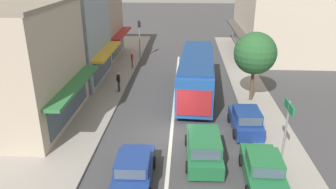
{
  "coord_description": "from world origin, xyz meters",
  "views": [
    {
      "loc": [
        0.78,
        -17.79,
        9.93
      ],
      "look_at": [
        -0.41,
        3.67,
        1.2
      ],
      "focal_mm": 35.0,
      "sensor_mm": 36.0,
      "label": 1
    }
  ],
  "objects": [
    {
      "name": "shopfront_far_end",
      "position": [
        -10.18,
        17.38,
        4.36
      ],
      "size": [
        7.99,
        7.48,
        8.74
      ],
      "color": "gray",
      "rests_on": "ground"
    },
    {
      "name": "directional_road_sign",
      "position": [
        5.94,
        -2.79,
        2.68
      ],
      "size": [
        0.1,
        1.4,
        3.6
      ],
      "color": "gray",
      "rests_on": "ground"
    },
    {
      "name": "pedestrian_with_handbag_near",
      "position": [
        -4.58,
        6.76,
        1.07
      ],
      "size": [
        0.41,
        0.65,
        1.63
      ],
      "color": "#232838",
      "rests_on": "sidewalk_left"
    },
    {
      "name": "pedestrian_browsing_midblock",
      "position": [
        -4.48,
        13.1,
        1.07
      ],
      "size": [
        0.26,
        0.57,
        1.63
      ],
      "color": "#4C4742",
      "rests_on": "sidewalk_left"
    },
    {
      "name": "shopfront_mid_block",
      "position": [
        -10.18,
        9.69,
        4.24
      ],
      "size": [
        8.39,
        7.64,
        8.49
      ],
      "color": "#84939E",
      "rests_on": "ground"
    },
    {
      "name": "parked_hatchback_kerb_second",
      "position": [
        4.63,
        0.8,
        0.71
      ],
      "size": [
        1.9,
        3.75,
        1.54
      ],
      "color": "navy",
      "rests_on": "ground"
    },
    {
      "name": "traffic_light_downstreet",
      "position": [
        -4.2,
        16.77,
        2.85
      ],
      "size": [
        0.33,
        0.24,
        4.2
      ],
      "color": "gray",
      "rests_on": "ground"
    },
    {
      "name": "sidewalk_left",
      "position": [
        -6.8,
        6.0,
        0.07
      ],
      "size": [
        5.2,
        44.0,
        0.14
      ],
      "primitive_type": "cube",
      "color": "gray",
      "rests_on": "ground"
    },
    {
      "name": "wagon_adjacent_lane_lead",
      "position": [
        1.84,
        -2.58,
        0.75
      ],
      "size": [
        2.01,
        4.54,
        1.58
      ],
      "color": "#1E6638",
      "rests_on": "ground"
    },
    {
      "name": "ground_plane",
      "position": [
        0.0,
        0.0,
        0.0
      ],
      "size": [
        140.0,
        140.0,
        0.0
      ],
      "primitive_type": "plane",
      "color": "#3F3F42"
    },
    {
      "name": "kerb_right",
      "position": [
        6.2,
        6.0,
        0.06
      ],
      "size": [
        2.8,
        44.0,
        0.12
      ],
      "primitive_type": "cube",
      "color": "gray",
      "rests_on": "ground"
    },
    {
      "name": "parked_sedan_kerb_front",
      "position": [
        4.62,
        -4.38,
        0.66
      ],
      "size": [
        1.99,
        4.25,
        1.47
      ],
      "color": "#1E6638",
      "rests_on": "ground"
    },
    {
      "name": "shopfront_corner_near",
      "position": [
        -10.18,
        1.22,
        3.9
      ],
      "size": [
        8.11,
        8.61,
        7.8
      ],
      "color": "#B2A38E",
      "rests_on": "ground"
    },
    {
      "name": "building_right_far",
      "position": [
        11.48,
        20.52,
        4.96
      ],
      "size": [
        9.75,
        13.69,
        9.93
      ],
      "color": "beige",
      "rests_on": "ground"
    },
    {
      "name": "street_tree_right",
      "position": [
        5.83,
        5.65,
        3.76
      ],
      "size": [
        3.1,
        3.1,
        5.32
      ],
      "color": "brown",
      "rests_on": "ground"
    },
    {
      "name": "city_bus",
      "position": [
        1.67,
        6.81,
        1.88
      ],
      "size": [
        3.15,
        10.97,
        3.23
      ],
      "color": "#1E4C99",
      "rests_on": "ground"
    },
    {
      "name": "lane_centre_line",
      "position": [
        0.0,
        4.0,
        0.0
      ],
      "size": [
        0.2,
        28.0,
        0.01
      ],
      "primitive_type": "cube",
      "color": "silver",
      "rests_on": "ground"
    },
    {
      "name": "sedan_queue_gap_filler",
      "position": [
        -1.59,
        -4.81,
        0.66
      ],
      "size": [
        1.96,
        4.23,
        1.47
      ],
      "color": "navy",
      "rests_on": "ground"
    }
  ]
}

